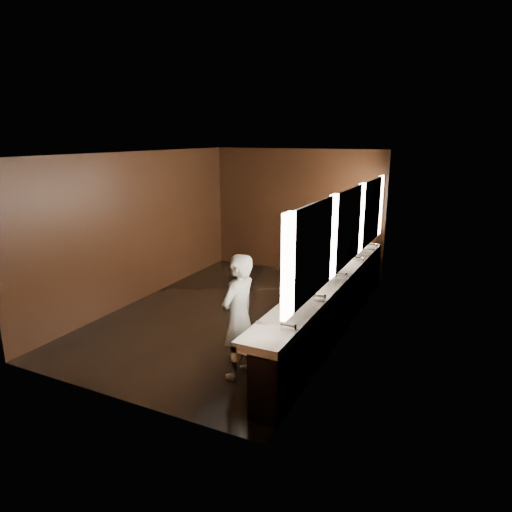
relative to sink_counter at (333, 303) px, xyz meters
The scene contains 10 objects.
floor 1.86m from the sink_counter, behind, with size 6.00×6.00×0.00m, color black.
ceiling 2.92m from the sink_counter, behind, with size 4.00×6.00×0.02m, color #2D2D2B.
wall_back 3.61m from the sink_counter, 120.87° to the left, with size 4.00×0.02×2.80m, color black.
wall_front 3.61m from the sink_counter, 120.87° to the right, with size 4.00×0.02×2.80m, color black.
wall_left 3.90m from the sink_counter, behind, with size 0.02×6.00×2.80m, color black.
wall_right 0.93m from the sink_counter, ahead, with size 0.02×6.00×2.80m, color black.
sink_counter is the anchor object (origin of this frame).
mirror_band 1.27m from the sink_counter, ahead, with size 0.06×5.03×1.15m.
person 2.02m from the sink_counter, 110.78° to the right, with size 0.60×0.40×1.66m, color #84B7C5.
trash_bin 1.44m from the sink_counter, 98.81° to the right, with size 0.33×0.33×0.51m, color black.
Camera 1 is at (3.67, -6.66, 3.08)m, focal length 32.00 mm.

